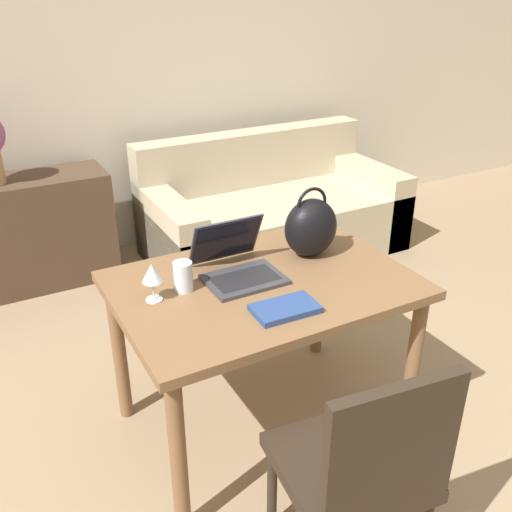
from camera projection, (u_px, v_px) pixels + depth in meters
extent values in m
cube|color=beige|center=(93.00, 59.00, 3.72)|extent=(10.00, 0.06, 2.70)
cube|color=brown|center=(263.00, 285.00, 2.30)|extent=(1.18, 0.82, 0.04)
cylinder|color=brown|center=(178.00, 459.00, 1.96)|extent=(0.06, 0.06, 0.70)
cylinder|color=brown|center=(412.00, 368.00, 2.41)|extent=(0.06, 0.06, 0.70)
cylinder|color=brown|center=(119.00, 352.00, 2.51)|extent=(0.06, 0.06, 0.70)
cylinder|color=brown|center=(319.00, 294.00, 2.97)|extent=(0.06, 0.06, 0.70)
cube|color=#2D2319|center=(348.00, 466.00, 1.83)|extent=(0.49, 0.49, 0.05)
cube|color=#2D2319|center=(392.00, 452.00, 1.56)|extent=(0.42, 0.09, 0.45)
cylinder|color=#2D2319|center=(272.00, 490.00, 2.03)|extent=(0.04, 0.04, 0.40)
cylinder|color=#2D2319|center=(362.00, 460.00, 2.15)|extent=(0.04, 0.04, 0.40)
cube|color=#C1B293|center=(274.00, 225.00, 4.14)|extent=(1.81, 0.91, 0.42)
cube|color=#C1B293|center=(251.00, 158.00, 4.24)|extent=(1.81, 0.20, 0.40)
cube|color=#C1B293|center=(170.00, 238.00, 3.77)|extent=(0.20, 0.91, 0.56)
cube|color=#C1B293|center=(363.00, 197.00, 4.46)|extent=(0.20, 0.91, 0.56)
cube|color=#4C3828|center=(20.00, 235.00, 3.62)|extent=(1.14, 0.40, 0.72)
cube|color=#38383D|center=(245.00, 279.00, 2.29)|extent=(0.31, 0.23, 0.02)
cube|color=black|center=(245.00, 278.00, 2.28)|extent=(0.26, 0.15, 0.00)
cube|color=#38383D|center=(226.00, 240.00, 2.37)|extent=(0.31, 0.10, 0.21)
cube|color=black|center=(226.00, 240.00, 2.36)|extent=(0.28, 0.09, 0.19)
cylinder|color=silver|center=(183.00, 276.00, 2.20)|extent=(0.08, 0.08, 0.12)
cylinder|color=silver|center=(154.00, 299.00, 2.15)|extent=(0.06, 0.06, 0.01)
cylinder|color=silver|center=(153.00, 290.00, 2.14)|extent=(0.01, 0.01, 0.08)
cone|color=silver|center=(152.00, 273.00, 2.10)|extent=(0.08, 0.08, 0.07)
ellipsoid|color=black|center=(311.00, 228.00, 2.45)|extent=(0.24, 0.18, 0.26)
torus|color=black|center=(312.00, 204.00, 2.40)|extent=(0.15, 0.01, 0.15)
cube|color=navy|center=(285.00, 309.00, 2.08)|extent=(0.25, 0.15, 0.02)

